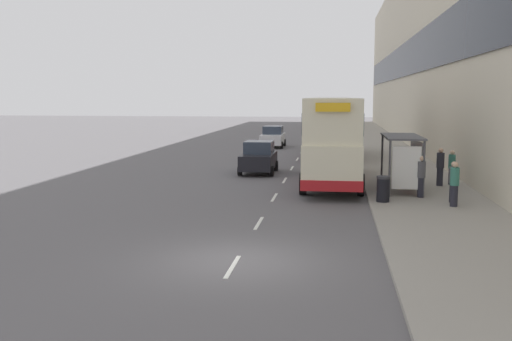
{
  "coord_description": "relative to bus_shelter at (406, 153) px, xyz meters",
  "views": [
    {
      "loc": [
        2.55,
        -14.66,
        4.37
      ],
      "look_at": [
        -1.54,
        15.06,
        0.48
      ],
      "focal_mm": 40.0,
      "sensor_mm": 36.0,
      "label": 1
    }
  ],
  "objects": [
    {
      "name": "lane_mark_3",
      "position": [
        -5.77,
        3.46,
        -1.87
      ],
      "size": [
        0.12,
        2.0,
        0.01
      ],
      "color": "silver",
      "rests_on": "ground_plane"
    },
    {
      "name": "pedestrian_4",
      "position": [
        2.44,
        2.25,
        -0.88
      ],
      "size": [
        0.33,
        0.33,
        1.67
      ],
      "color": "#23232D",
      "rests_on": "ground_plane"
    },
    {
      "name": "lane_mark_6",
      "position": [
        -5.77,
        18.95,
        -1.87
      ],
      "size": [
        0.12,
        2.0,
        0.01
      ],
      "color": "silver",
      "rests_on": "ground_plane"
    },
    {
      "name": "lane_mark_4",
      "position": [
        -5.77,
        8.62,
        -1.87
      ],
      "size": [
        0.12,
        2.0,
        0.01
      ],
      "color": "silver",
      "rests_on": "ground_plane"
    },
    {
      "name": "double_decker_bus_near",
      "position": [
        -3.3,
        2.4,
        0.41
      ],
      "size": [
        2.85,
        10.45,
        4.3
      ],
      "color": "beige",
      "rests_on": "ground_plane"
    },
    {
      "name": "double_decker_bus_ahead",
      "position": [
        -3.49,
        15.23,
        0.41
      ],
      "size": [
        2.85,
        10.49,
        4.3
      ],
      "color": "beige",
      "rests_on": "ground_plane"
    },
    {
      "name": "litter_bin",
      "position": [
        -1.22,
        -2.87,
        -1.21
      ],
      "size": [
        0.55,
        0.55,
        1.05
      ],
      "color": "black",
      "rests_on": "ground_plane"
    },
    {
      "name": "pedestrian_2",
      "position": [
        1.42,
        -3.51,
        -0.84
      ],
      "size": [
        0.35,
        0.35,
        1.74
      ],
      "color": "#23232D",
      "rests_on": "ground_plane"
    },
    {
      "name": "car_1",
      "position": [
        -2.81,
        53.43,
        -0.99
      ],
      "size": [
        2.09,
        4.48,
        1.8
      ],
      "color": "#4C5156",
      "rests_on": "ground_plane"
    },
    {
      "name": "pedestrian_3",
      "position": [
        1.82,
        1.79,
        -0.81
      ],
      "size": [
        0.36,
        0.36,
        1.82
      ],
      "color": "#23232D",
      "rests_on": "ground_plane"
    },
    {
      "name": "lane_mark_7",
      "position": [
        -5.77,
        24.12,
        -1.87
      ],
      "size": [
        0.12,
        2.0,
        0.01
      ],
      "color": "silver",
      "rests_on": "ground_plane"
    },
    {
      "name": "car_2",
      "position": [
        -8.53,
        23.25,
        -0.98
      ],
      "size": [
        2.03,
        4.39,
        1.83
      ],
      "rotation": [
        0.0,
        0.0,
        3.14
      ],
      "color": "silver",
      "rests_on": "ground_plane"
    },
    {
      "name": "lane_mark_5",
      "position": [
        -5.77,
        13.79,
        -1.87
      ],
      "size": [
        0.12,
        2.0,
        0.01
      ],
      "color": "silver",
      "rests_on": "ground_plane"
    },
    {
      "name": "car_0",
      "position": [
        -7.51,
        6.15,
        -0.98
      ],
      "size": [
        1.99,
        3.86,
        1.84
      ],
      "rotation": [
        0.0,
        0.0,
        3.14
      ],
      "color": "black",
      "rests_on": "ground_plane"
    },
    {
      "name": "terrace_facade",
      "position": [
        4.72,
        27.05,
        6.8
      ],
      "size": [
        3.1,
        93.0,
        17.36
      ],
      "color": "beige",
      "rests_on": "ground_plane"
    },
    {
      "name": "lane_mark_2",
      "position": [
        -5.77,
        -1.7,
        -1.87
      ],
      "size": [
        0.12,
        2.0,
        0.01
      ],
      "color": "silver",
      "rests_on": "ground_plane"
    },
    {
      "name": "pedestrian_at_shelter",
      "position": [
        0.45,
        -1.59,
        -0.83
      ],
      "size": [
        0.35,
        0.35,
        1.76
      ],
      "color": "#23232D",
      "rests_on": "ground_plane"
    },
    {
      "name": "pedestrian_1",
      "position": [
        1.54,
        -2.65,
        -0.89
      ],
      "size": [
        0.33,
        0.33,
        1.66
      ],
      "color": "#23232D",
      "rests_on": "ground_plane"
    },
    {
      "name": "pavement",
      "position": [
        0.73,
        27.05,
        -1.81
      ],
      "size": [
        5.0,
        93.0,
        0.14
      ],
      "color": "gray",
      "rests_on": "ground_plane"
    },
    {
      "name": "ground_plane",
      "position": [
        -5.77,
        -11.45,
        -1.88
      ],
      "size": [
        220.0,
        220.0,
        0.0
      ],
      "primitive_type": "plane",
      "color": "#5B595B"
    },
    {
      "name": "lane_mark_0",
      "position": [
        -5.77,
        -12.03,
        -1.87
      ],
      "size": [
        0.12,
        2.0,
        0.01
      ],
      "color": "silver",
      "rests_on": "ground_plane"
    },
    {
      "name": "bus_shelter",
      "position": [
        0.0,
        0.0,
        0.0
      ],
      "size": [
        1.6,
        4.2,
        2.48
      ],
      "color": "#4C4C51",
      "rests_on": "ground_plane"
    },
    {
      "name": "lane_mark_1",
      "position": [
        -5.77,
        -6.87,
        -1.87
      ],
      "size": [
        0.12,
        2.0,
        0.01
      ],
      "color": "silver",
      "rests_on": "ground_plane"
    }
  ]
}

